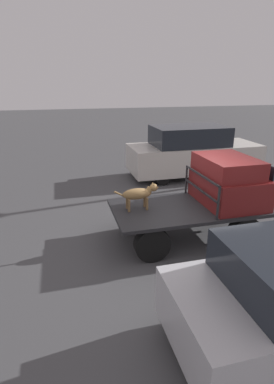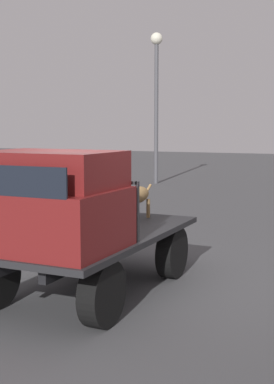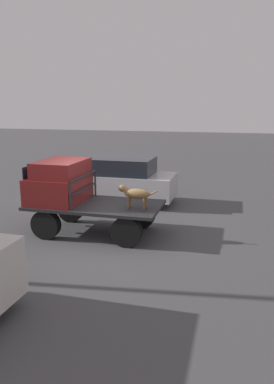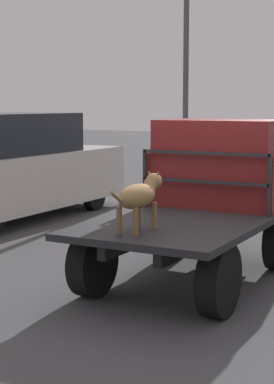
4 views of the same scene
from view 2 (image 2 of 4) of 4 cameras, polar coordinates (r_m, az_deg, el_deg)
The scene contains 6 objects.
ground_plane at distance 7.68m, azimuth -4.85°, elevation -10.48°, with size 80.00×80.00×0.00m, color #474749.
flatbed_truck at distance 7.52m, azimuth -4.89°, elevation -6.13°, with size 3.61×1.88×0.85m.
truck_cab at distance 6.50m, azimuth -9.53°, elevation -1.10°, with size 1.36×1.76×1.16m.
truck_headboard at distance 7.11m, azimuth -6.26°, elevation -0.67°, with size 0.04×1.76×0.77m.
dog at distance 8.36m, azimuth -0.18°, elevation -0.35°, with size 1.08×0.27×0.64m.
light_pole_far at distance 21.82m, azimuth 2.08°, elevation 11.69°, with size 0.48×0.48×6.01m.
Camera 2 is at (6.36, 3.64, 2.30)m, focal length 50.00 mm.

